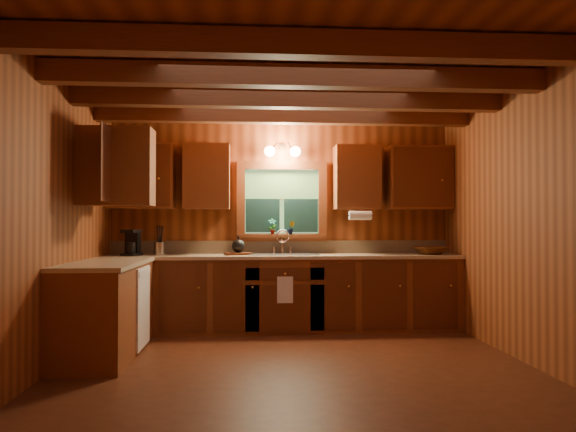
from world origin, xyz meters
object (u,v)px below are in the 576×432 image
(coffee_maker, at_px, (132,243))
(wicker_basket, at_px, (430,251))
(sink, at_px, (283,258))
(cutting_board, at_px, (238,254))

(coffee_maker, xyz_separation_m, wicker_basket, (3.54, -0.02, -0.10))
(sink, distance_m, coffee_maker, 1.78)
(wicker_basket, bearing_deg, coffee_maker, 179.61)
(coffee_maker, xyz_separation_m, cutting_board, (1.23, 0.04, -0.14))
(cutting_board, distance_m, wicker_basket, 2.31)
(cutting_board, relative_size, wicker_basket, 0.81)
(sink, distance_m, wicker_basket, 1.78)
(sink, relative_size, coffee_maker, 2.71)
(sink, xyz_separation_m, wicker_basket, (1.77, -0.09, 0.09))
(coffee_maker, distance_m, wicker_basket, 3.54)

